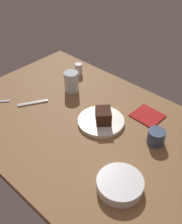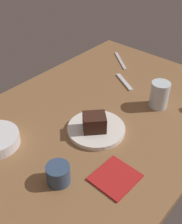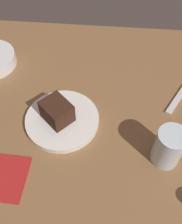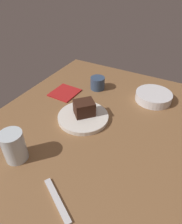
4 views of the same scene
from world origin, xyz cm
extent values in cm
cube|color=brown|center=(0.00, 0.00, 1.50)|extent=(120.00, 84.00, 3.00)
cylinder|color=white|center=(-8.38, -5.53, 3.89)|extent=(21.23, 21.23, 1.78)
cube|color=#381E14|center=(-9.54, -5.59, 7.85)|extent=(10.48, 10.43, 6.14)
cylinder|color=silver|center=(20.23, -14.54, 8.49)|extent=(7.54, 7.54, 10.98)
cube|color=silver|center=(26.19, 6.52, 3.35)|extent=(9.04, 13.90, 0.70)
cube|color=#B21E1E|center=(-21.30, -23.99, 3.30)|extent=(13.57, 12.68, 0.60)
camera|label=1|loc=(-68.72, 66.15, 84.89)|focal=43.55mm
camera|label=2|loc=(-68.52, -55.14, 71.63)|focal=45.07mm
camera|label=3|loc=(3.95, -48.85, 66.16)|focal=42.38mm
camera|label=4|loc=(46.91, 28.77, 56.65)|focal=31.94mm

